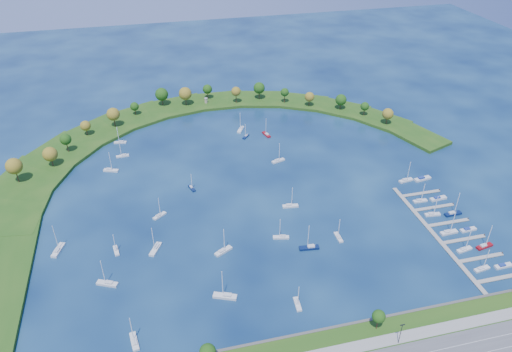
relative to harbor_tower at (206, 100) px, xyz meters
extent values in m
plane|color=#07183E|center=(6.47, -114.11, -4.05)|extent=(700.00, 700.00, 0.00)
cube|color=#474442|center=(6.47, -216.61, -3.15)|extent=(420.00, 1.20, 1.80)
sphere|color=#1D4411|center=(-33.53, -221.11, 4.00)|extent=(6.00, 6.00, 6.00)
cylinder|color=#382314|center=(31.47, -221.11, 0.35)|extent=(0.56, 0.56, 5.60)
sphere|color=#1D4411|center=(31.47, -221.11, 4.19)|extent=(5.20, 5.20, 5.20)
cylinder|color=black|center=(36.47, -229.11, 2.55)|extent=(0.24, 0.24, 10.00)
cube|color=#1E4913|center=(-120.28, -106.30, -3.05)|extent=(43.73, 48.72, 2.00)
cube|color=#1E4913|center=(-112.36, -76.54, -3.05)|extent=(50.23, 54.30, 2.00)
cube|color=#1E4913|center=(-97.56, -49.54, -3.05)|extent=(54.07, 56.09, 2.00)
cube|color=#1E4913|center=(-76.73, -26.85, -3.05)|extent=(55.20, 54.07, 2.00)
cube|color=#1E4913|center=(-51.09, -9.79, -3.05)|extent=(53.65, 48.47, 2.00)
cube|color=#1E4913|center=(-22.12, 0.65, -3.05)|extent=(49.62, 39.75, 2.00)
cube|color=#1E4913|center=(8.50, 3.87, -3.05)|extent=(44.32, 29.96, 2.00)
cube|color=#1E4913|center=(39.01, -0.32, -3.05)|extent=(49.49, 38.05, 2.00)
cube|color=#1E4913|center=(67.64, -11.67, -3.05)|extent=(51.13, 44.12, 2.00)
cube|color=#1E4913|center=(92.72, -29.54, -3.05)|extent=(49.19, 47.96, 2.00)
cube|color=#1E4913|center=(112.82, -52.87, -3.05)|extent=(43.90, 49.49, 2.00)
cube|color=#1E4913|center=(126.75, -80.34, -3.05)|extent=(35.67, 48.74, 2.00)
cylinder|color=#382314|center=(-118.21, -80.41, 2.28)|extent=(0.56, 0.56, 8.67)
sphere|color=#696217|center=(-118.21, -80.41, 8.44)|extent=(9.11, 9.11, 9.11)
cylinder|color=#382314|center=(-101.50, -66.68, 1.07)|extent=(0.56, 0.56, 6.24)
sphere|color=#696217|center=(-101.50, -66.68, 5.91)|extent=(8.58, 8.58, 8.58)
cylinder|color=#382314|center=(-94.02, -51.38, 1.60)|extent=(0.56, 0.56, 7.30)
sphere|color=#1D4411|center=(-94.02, -51.38, 6.63)|extent=(6.93, 6.93, 6.93)
cylinder|color=#382314|center=(-83.67, -31.44, 0.67)|extent=(0.56, 0.56, 5.46)
sphere|color=#696217|center=(-83.67, -31.44, 4.75)|extent=(6.75, 6.75, 6.75)
cylinder|color=#382314|center=(-65.84, -23.25, 1.68)|extent=(0.56, 0.56, 7.47)
sphere|color=#696217|center=(-65.84, -23.25, 7.16)|extent=(8.74, 8.74, 8.74)
cylinder|color=#382314|center=(-51.79, -7.89, 0.57)|extent=(0.56, 0.56, 5.25)
sphere|color=#1D4411|center=(-51.79, -7.89, 4.41)|extent=(6.08, 6.08, 6.08)
cylinder|color=#382314|center=(-31.69, 3.80, 1.33)|extent=(0.56, 0.56, 6.78)
sphere|color=#1D4411|center=(-31.69, 3.80, 6.63)|extent=(9.53, 9.53, 9.53)
cylinder|color=#382314|center=(-14.90, 0.00, 1.56)|extent=(0.56, 0.56, 7.22)
sphere|color=#696217|center=(-14.90, 0.00, 7.04)|extent=(9.37, 9.37, 9.37)
cylinder|color=#382314|center=(2.59, 7.78, 1.06)|extent=(0.56, 0.56, 6.23)
sphere|color=#1D4411|center=(2.59, 7.78, 5.59)|extent=(7.06, 7.06, 7.06)
cylinder|color=#382314|center=(21.88, -5.18, 1.83)|extent=(0.56, 0.56, 7.77)
sphere|color=#696217|center=(21.88, -5.18, 7.11)|extent=(6.98, 6.98, 6.98)
cylinder|color=#382314|center=(40.20, -2.36, 1.56)|extent=(0.56, 0.56, 7.22)
sphere|color=#1D4411|center=(40.20, -2.36, 6.88)|extent=(8.59, 8.59, 8.59)
cylinder|color=#382314|center=(56.88, -13.45, 1.55)|extent=(0.56, 0.56, 7.20)
sphere|color=#1D4411|center=(56.88, -13.45, 6.37)|extent=(6.15, 6.15, 6.15)
cylinder|color=#382314|center=(72.74, -23.46, 0.90)|extent=(0.56, 0.56, 5.91)
sphere|color=#696217|center=(72.74, -23.46, 5.27)|extent=(7.07, 7.07, 7.07)
cylinder|color=#382314|center=(92.93, -34.01, 0.87)|extent=(0.56, 0.56, 5.85)
sphere|color=#1D4411|center=(92.93, -34.01, 5.39)|extent=(8.02, 8.02, 8.02)
cylinder|color=#382314|center=(105.21, -47.82, 0.89)|extent=(0.56, 0.56, 5.88)
sphere|color=#1D4411|center=(105.21, -47.82, 5.04)|extent=(6.05, 6.05, 6.05)
cylinder|color=#382314|center=(114.53, -63.96, 1.04)|extent=(0.56, 0.56, 6.20)
sphere|color=#696217|center=(114.53, -63.96, 5.67)|extent=(7.67, 7.67, 7.67)
cylinder|color=gray|center=(0.00, 0.00, -0.20)|extent=(2.20, 2.20, 3.70)
cylinder|color=gray|center=(0.00, 0.00, 1.80)|extent=(2.60, 2.60, 0.30)
cube|color=gray|center=(84.47, -175.11, -3.70)|extent=(2.20, 82.00, 0.40)
cube|color=gray|center=(96.57, -208.11, -3.70)|extent=(22.00, 2.00, 0.40)
cube|color=gray|center=(96.57, -194.91, -3.70)|extent=(22.00, 2.00, 0.40)
cylinder|color=#382314|center=(107.47, -194.91, -3.45)|extent=(0.36, 0.36, 1.60)
cube|color=gray|center=(96.57, -181.71, -3.70)|extent=(22.00, 2.00, 0.40)
cylinder|color=#382314|center=(107.47, -181.71, -3.45)|extent=(0.36, 0.36, 1.60)
cube|color=gray|center=(96.57, -168.51, -3.70)|extent=(22.00, 2.00, 0.40)
cylinder|color=#382314|center=(107.47, -168.51, -3.45)|extent=(0.36, 0.36, 1.60)
cube|color=gray|center=(96.57, -155.31, -3.70)|extent=(22.00, 2.00, 0.40)
cylinder|color=#382314|center=(107.47, -155.31, -3.45)|extent=(0.36, 0.36, 1.60)
cube|color=gray|center=(96.57, -142.11, -3.70)|extent=(22.00, 2.00, 0.40)
cylinder|color=#382314|center=(107.47, -142.11, -3.45)|extent=(0.36, 0.36, 1.60)
cube|color=silver|center=(-17.29, -162.55, -3.52)|extent=(9.07, 6.47, 1.07)
cube|color=silver|center=(-18.08, -162.98, -2.60)|extent=(3.59, 3.04, 0.75)
cylinder|color=silver|center=(-16.66, -162.21, 3.06)|extent=(0.32, 0.32, 12.09)
cube|color=#0A1941|center=(17.71, -55.66, -3.65)|extent=(5.69, 6.41, 0.81)
cube|color=silver|center=(18.13, -55.14, -2.97)|extent=(2.50, 2.66, 0.56)
cylinder|color=silver|center=(17.37, -56.08, 1.29)|extent=(0.32, 0.32, 9.07)
cube|color=silver|center=(16.47, -45.28, -3.51)|extent=(6.48, 9.18, 1.09)
cube|color=silver|center=(16.90, -44.48, -2.59)|extent=(3.05, 3.63, 0.76)
cylinder|color=silver|center=(16.13, -45.92, 3.14)|extent=(0.32, 0.32, 12.22)
cube|color=silver|center=(-44.07, -128.33, -3.60)|extent=(7.37, 6.31, 0.92)
cube|color=silver|center=(-44.68, -128.79, -2.82)|extent=(3.03, 2.80, 0.64)
cylinder|color=silver|center=(-43.58, -127.96, 2.01)|extent=(0.32, 0.32, 10.30)
cube|color=silver|center=(-69.40, -170.97, -3.50)|extent=(9.46, 6.27, 1.11)
cube|color=silver|center=(-68.57, -171.36, -2.56)|extent=(3.70, 3.01, 0.78)
cylinder|color=silver|center=(-70.07, -170.66, 3.29)|extent=(0.32, 0.32, 12.47)
cube|color=silver|center=(-62.96, -44.02, -3.59)|extent=(8.04, 3.44, 0.93)
cube|color=silver|center=(-62.19, -44.15, -2.79)|extent=(2.94, 1.96, 0.65)
cylinder|color=silver|center=(-63.57, -43.92, 2.13)|extent=(0.32, 0.32, 10.51)
cube|color=silver|center=(29.88, -90.71, -3.55)|extent=(8.70, 4.80, 1.01)
cube|color=silver|center=(29.08, -90.97, -2.70)|extent=(3.30, 2.46, 0.70)
cylinder|color=silver|center=(30.52, -90.51, 2.61)|extent=(0.32, 0.32, 11.32)
cube|color=silver|center=(11.46, -159.41, -3.59)|extent=(8.04, 3.89, 0.93)
cube|color=silver|center=(12.21, -159.59, -2.80)|extent=(2.99, 2.10, 0.65)
cylinder|color=silver|center=(10.86, -159.27, 2.11)|extent=(0.32, 0.32, 10.46)
cube|color=silver|center=(38.39, -166.03, -3.61)|extent=(2.09, 7.47, 0.90)
cube|color=silver|center=(38.39, -166.77, -2.84)|extent=(1.46, 2.61, 0.63)
cylinder|color=silver|center=(38.39, -165.43, 1.88)|extent=(0.32, 0.32, 10.08)
cube|color=maroon|center=(31.54, -56.38, -3.56)|extent=(4.24, 8.62, 1.00)
cube|color=silver|center=(31.74, -57.19, -2.71)|extent=(2.28, 3.21, 0.70)
cylinder|color=silver|center=(31.38, -55.74, 2.55)|extent=(0.32, 0.32, 11.21)
cube|color=silver|center=(-65.69, -150.19, -3.63)|extent=(3.09, 7.34, 0.85)
cube|color=silver|center=(-65.81, -149.49, -2.90)|extent=(1.77, 2.68, 0.60)
cylinder|color=silver|center=(-65.60, -150.75, 1.60)|extent=(0.32, 0.32, 9.60)
cube|color=silver|center=(-21.77, -190.13, -3.46)|extent=(10.25, 6.40, 1.19)
cube|color=silver|center=(-20.85, -190.52, -2.44)|extent=(3.96, 3.14, 0.84)
cylinder|color=silver|center=(-22.50, -189.83, 3.85)|extent=(0.32, 0.32, 13.43)
cube|color=silver|center=(-61.74, -62.09, -3.59)|extent=(7.80, 2.65, 0.92)
cube|color=silver|center=(-60.97, -62.04, -2.81)|extent=(2.78, 1.68, 0.65)
cylinder|color=silver|center=(-62.35, -62.13, 2.05)|extent=(0.32, 0.32, 10.37)
cube|color=#0A1941|center=(22.10, -169.92, -3.49)|extent=(9.64, 3.64, 1.13)
cube|color=silver|center=(23.03, -170.03, -2.53)|extent=(3.47, 2.19, 0.79)
cylinder|color=silver|center=(21.35, -169.84, 3.43)|extent=(0.32, 0.32, 12.70)
cube|color=#0A1941|center=(-24.81, -107.46, -3.65)|extent=(3.70, 6.94, 0.80)
cube|color=silver|center=(-25.00, -106.82, -2.97)|extent=(1.92, 2.62, 0.56)
cylinder|color=silver|center=(-24.65, -107.97, 1.26)|extent=(0.32, 0.32, 9.03)
cube|color=silver|center=(-59.09, -204.11, -3.54)|extent=(3.62, 8.89, 1.04)
cube|color=silver|center=(-58.97, -204.97, -2.66)|extent=(2.11, 3.23, 0.72)
cylinder|color=silver|center=(-59.19, -203.43, 2.81)|extent=(0.32, 0.32, 11.65)
cube|color=silver|center=(-91.84, -143.59, -3.47)|extent=(5.87, 10.15, 1.18)
cube|color=silver|center=(-92.17, -144.51, -2.47)|extent=(2.96, 3.88, 0.82)
cylinder|color=silver|center=(-91.58, -142.85, 3.74)|extent=(0.32, 0.32, 13.23)
cube|color=silver|center=(23.38, -136.38, -3.56)|extent=(8.52, 3.24, 1.00)
cube|color=silver|center=(22.56, -136.29, -2.71)|extent=(3.07, 1.94, 0.70)
cylinder|color=silver|center=(24.05, -136.46, 2.55)|extent=(0.32, 0.32, 11.22)
cube|color=silver|center=(6.19, -201.31, -3.61)|extent=(2.63, 7.56, 0.89)
cube|color=silver|center=(6.24, -200.57, -2.85)|extent=(1.65, 2.70, 0.62)
cylinder|color=silver|center=(6.14, -201.90, 1.85)|extent=(0.32, 0.32, 10.03)
cube|color=silver|center=(-47.83, -153.75, -3.49)|extent=(6.66, 9.56, 1.13)
cube|color=silver|center=(-47.40, -152.91, -2.53)|extent=(3.15, 3.77, 0.79)
cylinder|color=silver|center=(-48.18, -154.41, 3.42)|extent=(0.32, 0.32, 12.69)
cube|color=silver|center=(-68.53, -77.62, -3.53)|extent=(9.05, 5.30, 1.05)
cube|color=silver|center=(-69.35, -77.32, -2.64)|extent=(3.46, 2.66, 0.73)
cylinder|color=silver|center=(-67.87, -77.86, 2.89)|extent=(0.32, 0.32, 11.80)
cube|color=silver|center=(92.07, -201.47, -3.59)|extent=(7.93, 3.19, 0.92)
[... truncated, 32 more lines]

